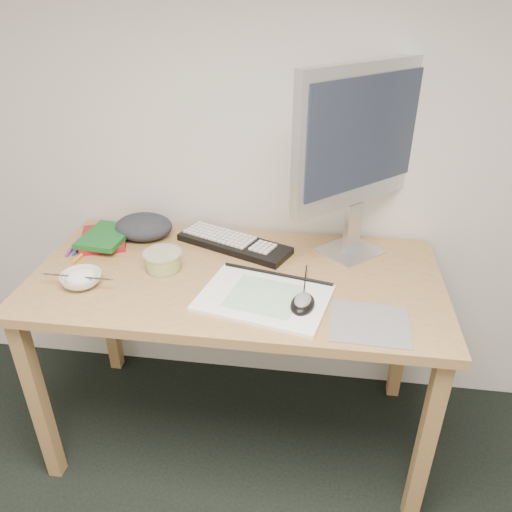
{
  "coord_description": "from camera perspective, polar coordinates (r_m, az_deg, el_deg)",
  "views": [
    {
      "loc": [
        -0.06,
        -0.01,
        1.64
      ],
      "look_at": [
        -0.26,
        1.43,
        0.83
      ],
      "focal_mm": 35.0,
      "sensor_mm": 36.0,
      "label": 1
    }
  ],
  "objects": [
    {
      "name": "rice_bowl",
      "position": [
        1.75,
        -19.33,
        -2.56
      ],
      "size": [
        0.16,
        0.16,
        0.04
      ],
      "primitive_type": "imported",
      "rotation": [
        0.0,
        0.0,
        0.22
      ],
      "color": "white",
      "rests_on": "desk"
    },
    {
      "name": "mousepad",
      "position": [
        1.52,
        12.85,
        -7.5
      ],
      "size": [
        0.24,
        0.22,
        0.0
      ],
      "primitive_type": "cube",
      "rotation": [
        0.0,
        0.0,
        -0.04
      ],
      "color": "slate",
      "rests_on": "desk"
    },
    {
      "name": "pencil_black",
      "position": [
        1.72,
        -0.03,
        -1.93
      ],
      "size": [
        0.19,
        0.04,
        0.01
      ],
      "primitive_type": "cylinder",
      "rotation": [
        0.0,
        1.57,
        -0.18
      ],
      "color": "black",
      "rests_on": "desk"
    },
    {
      "name": "book_red",
      "position": [
        2.02,
        -16.99,
        1.94
      ],
      "size": [
        0.23,
        0.26,
        0.02
      ],
      "primitive_type": "cube",
      "rotation": [
        0.0,
        0.0,
        0.34
      ],
      "color": "maroon",
      "rests_on": "desk"
    },
    {
      "name": "marker_blue",
      "position": [
        1.99,
        -19.29,
        1.01
      ],
      "size": [
        0.02,
        0.13,
        0.01
      ],
      "primitive_type": "cylinder",
      "rotation": [
        0.0,
        1.57,
        1.49
      ],
      "color": "#1D3B9E",
      "rests_on": "desk"
    },
    {
      "name": "cloth_lump",
      "position": [
        2.01,
        -12.71,
        3.28
      ],
      "size": [
        0.22,
        0.2,
        0.08
      ],
      "primitive_type": "ellipsoid",
      "rotation": [
        0.0,
        0.0,
        -0.26
      ],
      "color": "#2A2B32",
      "rests_on": "desk"
    },
    {
      "name": "book_green",
      "position": [
        1.98,
        -16.77,
        2.2
      ],
      "size": [
        0.18,
        0.23,
        0.02
      ],
      "primitive_type": "cube",
      "rotation": [
        0.0,
        0.0,
        -0.09
      ],
      "color": "#165B20",
      "rests_on": "book_red"
    },
    {
      "name": "chopsticks",
      "position": [
        1.72,
        -19.81,
        -2.25
      ],
      "size": [
        0.24,
        0.02,
        0.02
      ],
      "primitive_type": "cylinder",
      "rotation": [
        0.0,
        1.57,
        -0.02
      ],
      "color": "silver",
      "rests_on": "rice_bowl"
    },
    {
      "name": "sketchpad",
      "position": [
        1.59,
        0.92,
        -4.78
      ],
      "size": [
        0.45,
        0.36,
        0.01
      ],
      "primitive_type": "cube",
      "rotation": [
        0.0,
        0.0,
        -0.22
      ],
      "color": "white",
      "rests_on": "desk"
    },
    {
      "name": "mouse",
      "position": [
        1.53,
        5.37,
        -5.08
      ],
      "size": [
        0.09,
        0.13,
        0.04
      ],
      "primitive_type": "ellipsoid",
      "rotation": [
        0.0,
        0.0,
        -0.16
      ],
      "color": "black",
      "rests_on": "sketchpad"
    },
    {
      "name": "marker_purple",
      "position": [
        2.0,
        -20.24,
        0.94
      ],
      "size": [
        0.03,
        0.13,
        0.01
      ],
      "primitive_type": "cylinder",
      "rotation": [
        0.0,
        1.57,
        1.69
      ],
      "color": "#712A9B",
      "rests_on": "desk"
    },
    {
      "name": "monitor",
      "position": [
        1.73,
        11.97,
        12.74
      ],
      "size": [
        0.44,
        0.43,
        0.67
      ],
      "rotation": [
        0.0,
        0.0,
        0.78
      ],
      "color": "silver",
      "rests_on": "desk"
    },
    {
      "name": "marker_orange",
      "position": [
        1.94,
        -19.17,
        0.28
      ],
      "size": [
        0.03,
        0.14,
        0.01
      ],
      "primitive_type": "cylinder",
      "rotation": [
        0.0,
        1.57,
        1.48
      ],
      "color": "orange",
      "rests_on": "desk"
    },
    {
      "name": "desk",
      "position": [
        1.76,
        -2.24,
        -4.41
      ],
      "size": [
        1.4,
        0.7,
        0.75
      ],
      "color": "#A9864D",
      "rests_on": "ground"
    },
    {
      "name": "pencil_tan",
      "position": [
        1.71,
        -0.42,
        -2.15
      ],
      "size": [
        0.15,
        0.11,
        0.01
      ],
      "primitive_type": "cylinder",
      "rotation": [
        0.0,
        1.57,
        -0.63
      ],
      "color": "tan",
      "rests_on": "desk"
    },
    {
      "name": "keyboard",
      "position": [
        1.89,
        -2.52,
        1.41
      ],
      "size": [
        0.46,
        0.3,
        0.03
      ],
      "primitive_type": "cube",
      "rotation": [
        0.0,
        0.0,
        -0.4
      ],
      "color": "black",
      "rests_on": "desk"
    },
    {
      "name": "pencil_pink",
      "position": [
        1.72,
        -1.27,
        -1.99
      ],
      "size": [
        0.18,
        0.01,
        0.01
      ],
      "primitive_type": "cylinder",
      "rotation": [
        0.0,
        1.57,
        0.01
      ],
      "color": "#D16898",
      "rests_on": "desk"
    },
    {
      "name": "fruit_tub",
      "position": [
        1.76,
        -10.6,
        -0.51
      ],
      "size": [
        0.15,
        0.15,
        0.07
      ],
      "primitive_type": "cylinder",
      "rotation": [
        0.0,
        0.0,
        0.09
      ],
      "color": "#E0C64F",
      "rests_on": "desk"
    }
  ]
}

